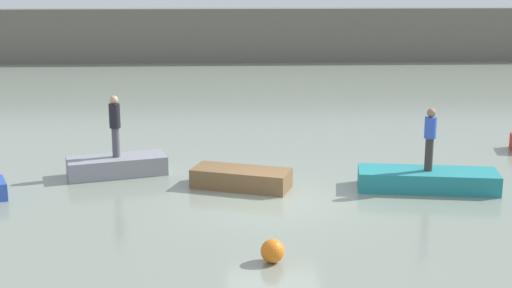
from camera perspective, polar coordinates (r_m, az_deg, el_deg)
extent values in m
plane|color=gray|center=(19.25, 1.42, -4.43)|extent=(120.00, 120.00, 0.00)
cube|color=#666056|center=(45.50, -0.78, 8.40)|extent=(80.00, 1.20, 3.24)
cube|color=gray|center=(21.86, -10.68, -1.67)|extent=(3.00, 1.81, 0.54)
cube|color=brown|center=(20.29, -1.15, -2.67)|extent=(2.86, 1.87, 0.53)
cube|color=teal|center=(20.66, 13.09, -2.72)|extent=(3.87, 1.71, 0.54)
cylinder|color=#38332D|center=(20.47, 13.21, -0.78)|extent=(0.22, 0.22, 0.91)
cylinder|color=blue|center=(20.30, 13.32, 1.24)|extent=(0.32, 0.32, 0.57)
sphere|color=#936B4C|center=(20.21, 13.39, 2.36)|extent=(0.24, 0.24, 0.24)
cylinder|color=#4C4C56|center=(21.68, -10.77, 0.13)|extent=(0.22, 0.22, 0.87)
cylinder|color=black|center=(21.51, -10.86, 2.15)|extent=(0.32, 0.32, 0.70)
sphere|color=tan|center=(21.42, -10.92, 3.38)|extent=(0.24, 0.24, 0.24)
sphere|color=orange|center=(15.41, 1.28, -8.26)|extent=(0.50, 0.50, 0.50)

